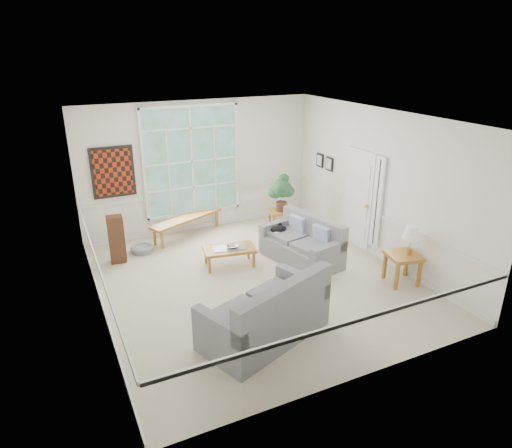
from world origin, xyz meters
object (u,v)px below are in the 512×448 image
at_px(end_table, 279,220).
at_px(coffee_table, 230,257).
at_px(loveseat_right, 301,241).
at_px(side_table, 402,268).
at_px(loveseat_front, 264,306).

bearing_deg(end_table, coffee_table, -145.18).
bearing_deg(coffee_table, loveseat_right, -7.69).
bearing_deg(side_table, loveseat_right, 127.74).
distance_m(loveseat_front, coffee_table, 2.50).
xyz_separation_m(loveseat_right, loveseat_front, (-1.83, -1.99, 0.07)).
bearing_deg(end_table, side_table, -76.05).
relative_size(loveseat_right, coffee_table, 1.65).
distance_m(end_table, side_table, 3.36).
bearing_deg(loveseat_front, loveseat_right, 27.11).
relative_size(coffee_table, side_table, 1.78).
bearing_deg(side_table, loveseat_front, -172.07).
relative_size(loveseat_right, side_table, 2.93).
xyz_separation_m(end_table, side_table, (0.81, -3.26, 0.04)).
height_order(loveseat_right, coffee_table, loveseat_right).
distance_m(loveseat_front, end_table, 4.32).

